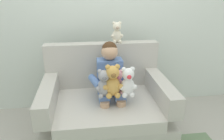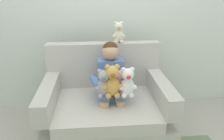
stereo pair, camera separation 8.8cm
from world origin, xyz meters
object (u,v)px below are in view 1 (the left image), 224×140
object	(u,v)px
seated_child	(110,78)
plush_grey	(104,84)
plush_cream_on_backrest	(117,33)
plush_white	(128,82)
plush_honey	(113,82)
plush_pink	(118,82)
armchair	(105,108)

from	to	relation	value
seated_child	plush_grey	world-z (taller)	seated_child
seated_child	plush_cream_on_backrest	xyz separation A→B (m)	(0.11, 0.31, 0.41)
plush_grey	plush_cream_on_backrest	bearing A→B (deg)	82.84
plush_white	plush_cream_on_backrest	distance (m)	0.63
plush_white	plush_grey	size ratio (longest dim) A/B	1.05
plush_white	plush_honey	distance (m)	0.14
plush_cream_on_backrest	plush_white	bearing A→B (deg)	-76.62
plush_honey	plush_cream_on_backrest	world-z (taller)	plush_cream_on_backrest
plush_honey	plush_grey	size ratio (longest dim) A/B	1.16
plush_white	plush_pink	distance (m)	0.11
plush_pink	plush_grey	size ratio (longest dim) A/B	0.88
plush_cream_on_backrest	plush_honey	bearing A→B (deg)	-92.98
armchair	plush_honey	world-z (taller)	armchair
plush_white	plush_grey	xyz separation A→B (m)	(-0.23, 0.02, -0.01)
armchair	plush_white	xyz separation A→B (m)	(0.20, -0.17, 0.37)
plush_white	plush_grey	bearing A→B (deg)	-172.02
plush_pink	plush_grey	world-z (taller)	plush_grey
seated_child	plush_pink	bearing A→B (deg)	-67.12
armchair	plush_honey	xyz separation A→B (m)	(0.06, -0.16, 0.38)
armchair	plush_cream_on_backrest	xyz separation A→B (m)	(0.17, 0.33, 0.74)
seated_child	plush_white	xyz separation A→B (m)	(0.14, -0.20, 0.03)
plush_white	armchair	bearing A→B (deg)	151.89
seated_child	armchair	bearing A→B (deg)	-154.81
plush_white	plush_honey	xyz separation A→B (m)	(-0.14, 0.01, 0.01)
plush_honey	plush_pink	world-z (taller)	plush_honey
armchair	seated_child	distance (m)	0.34
plush_honey	seated_child	bearing A→B (deg)	73.15
plush_white	plush_pink	xyz separation A→B (m)	(-0.09, 0.07, -0.02)
armchair	plush_white	distance (m)	0.45
plush_white	plush_grey	distance (m)	0.23
armchair	seated_child	bearing A→B (deg)	25.68
plush_cream_on_backrest	seated_child	bearing A→B (deg)	-100.02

